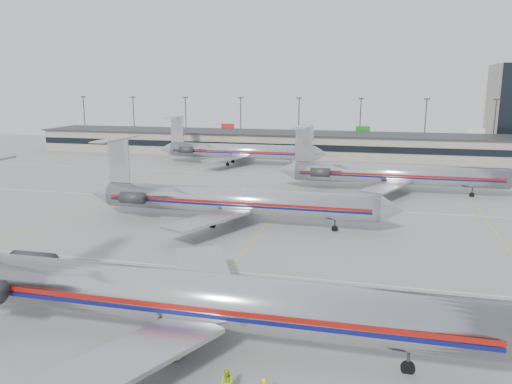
% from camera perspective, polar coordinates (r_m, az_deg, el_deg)
% --- Properties ---
extents(ground, '(260.00, 260.00, 0.00)m').
position_cam_1_polar(ground, '(43.78, -7.24, -13.56)').
color(ground, gray).
rests_on(ground, ground).
extents(apron_markings, '(160.00, 0.15, 0.02)m').
position_cam_1_polar(apron_markings, '(52.44, -3.28, -9.01)').
color(apron_markings, silver).
rests_on(apron_markings, ground).
extents(terminal, '(162.00, 17.00, 6.25)m').
position_cam_1_polar(terminal, '(136.36, 7.69, 5.40)').
color(terminal, gray).
rests_on(terminal, ground).
extents(light_mast_row, '(163.60, 0.40, 15.28)m').
position_cam_1_polar(light_mast_row, '(149.76, 8.35, 8.06)').
color(light_mast_row, '#38383D').
rests_on(light_mast_row, ground).
extents(jet_foreground, '(49.87, 29.36, 13.05)m').
position_cam_1_polar(jet_foreground, '(37.56, -8.34, -11.75)').
color(jet_foreground, silver).
rests_on(jet_foreground, ground).
extents(jet_second_row, '(44.67, 26.30, 11.69)m').
position_cam_1_polar(jet_second_row, '(68.63, -2.91, -0.95)').
color(jet_second_row, silver).
rests_on(jet_second_row, ground).
extents(jet_third_row, '(43.04, 26.47, 11.77)m').
position_cam_1_polar(jet_third_row, '(91.88, 15.33, 1.99)').
color(jet_third_row, silver).
rests_on(jet_third_row, ground).
extents(jet_back_row, '(41.98, 25.82, 11.48)m').
position_cam_1_polar(jet_back_row, '(120.74, -2.11, 4.72)').
color(jet_back_row, silver).
rests_on(jet_back_row, ground).
extents(belt_loader, '(4.07, 1.40, 2.13)m').
position_cam_1_polar(belt_loader, '(37.74, -10.89, -17.18)').
color(belt_loader, '#9F9F9F').
rests_on(belt_loader, ground).
extents(ramp_worker_far, '(1.05, 0.95, 1.78)m').
position_cam_1_polar(ramp_worker_far, '(33.01, -3.32, -20.99)').
color(ramp_worker_far, '#B9CE13').
rests_on(ramp_worker_far, ground).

